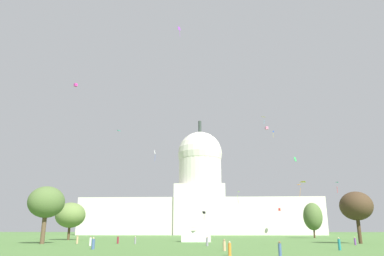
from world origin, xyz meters
The scene contains 31 objects.
capitol_building centered at (-3.82, 167.56, 17.99)m, with size 128.09×26.40×63.66m.
event_tent centered at (-1.26, 56.45, 2.55)m, with size 7.22×5.48×5.13m.
tree_east_far centered at (33.31, 46.76, 7.64)m, with size 8.38×8.50×10.72m.
tree_west_near centered at (-32.37, 42.14, 8.36)m, with size 9.95×9.78×11.72m.
tree_west_mid centered at (-37.89, 70.20, 6.79)m, with size 11.98×11.97×10.32m.
tree_east_mid centered at (37.61, 97.73, 7.20)m, with size 8.98×8.97×11.90m.
person_maroon_lawn_far_right centered at (-17.15, 44.14, 0.71)m, with size 0.53×0.53×1.56m.
person_grey_near_tent centered at (1.60, 34.07, 0.73)m, with size 0.56×0.56×1.61m.
person_tan_back_left centered at (-25.34, 42.90, 0.79)m, with size 0.57×0.57×1.73m.
person_orange_lawn_far_left centered at (4.49, 9.55, 0.72)m, with size 0.45×0.45×1.56m.
person_white_deep_crowd centered at (-19.57, 33.79, 0.76)m, with size 0.39×0.39×1.65m.
person_teal_back_right centered at (20.55, 21.24, 0.80)m, with size 0.43×0.43×1.74m.
person_denim_front_right centered at (9.38, 5.42, 0.79)m, with size 0.46×0.46×1.70m.
person_denim_mid_left centered at (-15.15, 21.76, 0.77)m, with size 0.66×0.66×1.72m.
person_grey_edge_west centered at (-13.11, 42.30, 0.68)m, with size 0.37×0.37×1.50m.
person_purple_front_left centered at (29.57, 39.61, 0.68)m, with size 0.48×0.48×1.48m.
person_tan_aisle_center centered at (4.18, 18.87, 0.69)m, with size 0.46×0.46×1.53m.
kite_cyan_low centered at (31.72, 53.72, 13.11)m, with size 1.17×1.43×2.10m.
kite_red_low centered at (35.12, 146.86, 12.19)m, with size 1.16×1.24×1.38m.
kite_pink_mid centered at (17.63, 61.10, 29.24)m, with size 0.86×0.88×0.78m.
kite_orange_low centered at (26.81, 67.94, 14.24)m, with size 1.25×1.12×3.25m.
kite_yellow_low centered at (19.36, 31.82, 10.49)m, with size 1.28×1.76×0.20m.
kite_turquoise_mid centered at (-19.59, 47.13, 24.89)m, with size 1.19×1.31×0.27m.
kite_blue_high centered at (32.53, 135.55, 47.75)m, with size 0.68×0.26×3.22m.
kite_violet_high centered at (-5.65, 53.31, 55.43)m, with size 0.79×0.92×3.15m.
kite_black_low centered at (-0.27, 95.83, 8.56)m, with size 1.11×1.13×2.84m.
kite_lime_low centered at (12.12, 103.12, 15.91)m, with size 1.18×1.63×4.19m.
kite_gold_high centered at (21.62, 89.54, 40.98)m, with size 1.84×1.41×2.37m.
kite_green_mid centered at (24.96, 62.72, 20.93)m, with size 0.75×0.81×1.27m.
kite_magenta_high centered at (-32.67, 52.45, 39.31)m, with size 1.03×1.03×0.74m.
kite_white_mid centered at (-18.75, 99.20, 30.60)m, with size 0.49×0.91×4.27m.
Camera 1 is at (2.56, -33.54, 2.85)m, focal length 33.74 mm.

